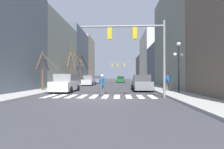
% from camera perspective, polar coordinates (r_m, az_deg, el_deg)
% --- Properties ---
extents(ground_plane, '(240.00, 240.00, 0.00)m').
position_cam_1_polar(ground_plane, '(12.19, -4.92, -8.00)').
color(ground_plane, '#38383D').
extents(sidewalk_left, '(2.55, 90.00, 0.15)m').
position_cam_1_polar(sidewalk_left, '(14.49, -31.03, -6.44)').
color(sidewalk_left, '#9E9E99').
rests_on(sidewalk_left, ground_plane).
extents(sidewalk_right, '(2.55, 90.00, 0.15)m').
position_cam_1_polar(sidewalk_right, '(12.97, 24.56, -7.16)').
color(sidewalk_right, '#9E9E99').
rests_on(sidewalk_right, ground_plane).
extents(building_row_left, '(6.00, 55.99, 13.99)m').
position_cam_1_polar(building_row_left, '(37.77, -16.29, 6.35)').
color(building_row_left, '#515B66').
rests_on(building_row_left, ground_plane).
extents(building_row_right, '(6.00, 63.75, 13.50)m').
position_cam_1_polar(building_row_right, '(38.65, 16.42, 5.47)').
color(building_row_right, '#66564C').
rests_on(building_row_right, ground_plane).
extents(crosswalk_stripes, '(8.55, 2.60, 0.01)m').
position_cam_1_polar(crosswalk_stripes, '(13.80, -4.00, -7.13)').
color(crosswalk_stripes, white).
rests_on(crosswalk_stripes, ground_plane).
extents(traffic_signal_near, '(6.34, 0.28, 5.75)m').
position_cam_1_polar(traffic_signal_near, '(13.46, 8.84, 10.52)').
color(traffic_signal_near, gray).
rests_on(traffic_signal_near, ground_plane).
extents(traffic_signal_far, '(6.32, 0.28, 5.79)m').
position_cam_1_polar(traffic_signal_far, '(49.74, 3.84, 2.47)').
color(traffic_signal_far, gray).
rests_on(traffic_signal_far, ground_plane).
extents(street_lamp_right_corner, '(0.95, 0.36, 4.46)m').
position_cam_1_polar(street_lamp_right_corner, '(16.64, 20.93, 5.39)').
color(street_lamp_right_corner, black).
rests_on(street_lamp_right_corner, sidewalk_right).
extents(car_at_intersection, '(2.00, 4.53, 1.76)m').
position_cam_1_polar(car_at_intersection, '(31.15, -7.58, -2.03)').
color(car_at_intersection, silver).
rests_on(car_at_intersection, ground_plane).
extents(car_driving_toward_lane, '(2.07, 4.22, 1.62)m').
position_cam_1_polar(car_driving_toward_lane, '(44.86, 2.85, -1.69)').
color(car_driving_toward_lane, '#236B38').
rests_on(car_driving_toward_lane, ground_plane).
extents(car_driving_away_lane, '(2.11, 4.55, 1.76)m').
position_cam_1_polar(car_driving_away_lane, '(19.60, 9.62, -2.83)').
color(car_driving_away_lane, gray).
rests_on(car_driving_away_lane, ground_plane).
extents(car_parked_left_far, '(2.08, 4.45, 1.74)m').
position_cam_1_polar(car_parked_left_far, '(40.82, -5.04, -1.72)').
color(car_parked_left_far, gray).
rests_on(car_parked_left_far, ground_plane).
extents(car_parked_right_mid, '(2.09, 4.50, 1.81)m').
position_cam_1_polar(car_parked_right_mid, '(18.34, -14.91, -2.90)').
color(car_parked_right_mid, white).
rests_on(car_parked_right_mid, ground_plane).
extents(pedestrian_crossing_street, '(0.72, 0.45, 1.80)m').
position_cam_1_polar(pedestrian_crossing_street, '(18.15, 17.97, -1.72)').
color(pedestrian_crossing_street, '#7A705B').
rests_on(pedestrian_crossing_street, sidewalk_right).
extents(pedestrian_on_right_sidewalk, '(0.36, 0.72, 1.74)m').
position_cam_1_polar(pedestrian_on_right_sidewalk, '(13.92, -3.27, -2.85)').
color(pedestrian_on_right_sidewalk, '#4C4C51').
rests_on(pedestrian_on_right_sidewalk, ground_plane).
extents(street_tree_right_far, '(2.16, 3.90, 5.72)m').
position_cam_1_polar(street_tree_right_far, '(34.72, -9.99, 1.44)').
color(street_tree_right_far, '#473828').
rests_on(street_tree_right_far, sidewalk_left).
extents(street_tree_left_near, '(4.07, 2.00, 6.31)m').
position_cam_1_polar(street_tree_left_near, '(28.92, -13.15, 2.24)').
color(street_tree_left_near, brown).
rests_on(street_tree_left_near, sidewalk_left).
extents(street_tree_right_mid, '(2.56, 2.46, 4.15)m').
position_cam_1_polar(street_tree_right_mid, '(20.01, -21.54, 0.43)').
color(street_tree_right_mid, brown).
rests_on(street_tree_right_mid, sidewalk_left).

